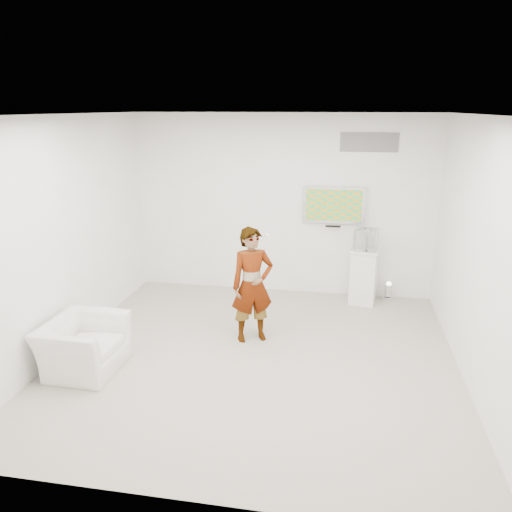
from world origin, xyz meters
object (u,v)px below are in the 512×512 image
(person, at_px, (252,285))
(floor_uplight, at_px, (388,291))
(armchair, at_px, (83,346))
(tv, at_px, (334,205))
(pedestal, at_px, (363,276))

(person, distance_m, floor_uplight, 2.74)
(armchair, height_order, floor_uplight, armchair)
(person, height_order, floor_uplight, person)
(tv, bearing_deg, pedestal, -29.05)
(armchair, bearing_deg, person, -56.09)
(armchair, bearing_deg, tv, -40.95)
(tv, bearing_deg, person, -117.34)
(tv, relative_size, armchair, 1.04)
(tv, height_order, person, tv)
(armchair, bearing_deg, floor_uplight, -50.28)
(person, relative_size, armchair, 1.64)
(pedestal, bearing_deg, floor_uplight, 21.84)
(tv, distance_m, armchair, 4.40)
(pedestal, height_order, floor_uplight, pedestal)
(armchair, height_order, pedestal, pedestal)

